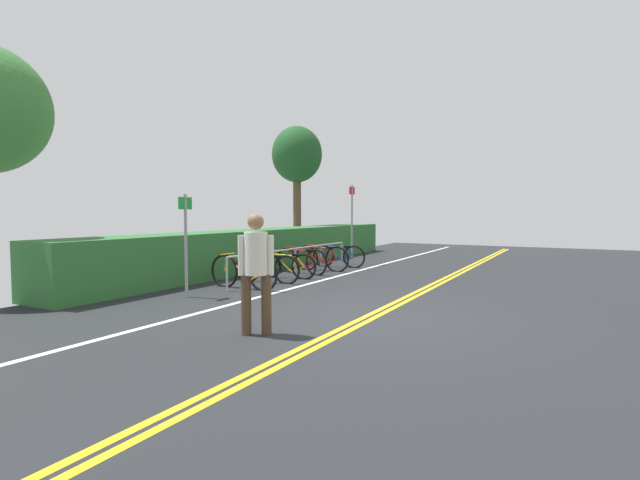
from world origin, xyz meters
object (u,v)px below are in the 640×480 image
bicycle_4 (322,258)px  pedestrian (256,265)px  sign_post_near (186,235)px  tree_mid (297,156)px  bike_rack (295,255)px  bicycle_2 (287,266)px  bicycle_0 (243,272)px  sign_post_far (352,217)px  bicycle_1 (267,268)px  bicycle_5 (339,256)px  bicycle_3 (301,261)px

bicycle_4 → pedestrian: (-6.68, -2.62, 0.60)m
sign_post_near → tree_mid: size_ratio=0.39×
bike_rack → tree_mid: 7.78m
bicycle_2 → bicycle_0: bearing=-178.5°
bicycle_2 → sign_post_far: bearing=-1.0°
sign_post_near → bicycle_2: bearing=-5.3°
bicycle_1 → pedestrian: 4.89m
bike_rack → bicycle_2: 0.55m
bicycle_0 → bicycle_5: (4.69, -0.01, -0.03)m
bike_rack → pedestrian: 6.01m
bicycle_0 → bicycle_2: bicycle_0 is taller
bicycle_0 → pedestrian: pedestrian is taller
bicycle_3 → bicycle_4: bearing=-11.6°
bicycle_2 → pedestrian: pedestrian is taller
bicycle_0 → bike_rack: bearing=2.3°
bicycle_1 → bicycle_5: 3.67m
bicycle_0 → tree_mid: 9.80m
bicycle_1 → tree_mid: (7.31, 3.64, 3.62)m
sign_post_far → tree_mid: size_ratio=0.49×
bicycle_0 → sign_post_far: (5.62, -0.02, 1.15)m
bicycle_5 → pedestrian: pedestrian is taller
bicycle_4 → sign_post_near: 5.11m
bicycle_5 → pedestrian: bearing=-161.4°
bicycle_4 → pedestrian: 7.21m
bicycle_5 → sign_post_far: (0.94, -0.01, 1.18)m
sign_post_near → tree_mid: bearing=19.2°
bicycle_2 → sign_post_near: bearing=174.7°
bicycle_4 → bicycle_5: bearing=-1.9°
tree_mid → bicycle_3: bearing=-147.5°
bicycle_2 → sign_post_near: (-3.20, 0.30, 0.92)m
bicycle_1 → sign_post_near: size_ratio=0.87×
bicycle_2 → bicycle_3: (0.97, 0.15, 0.03)m
bike_rack → bicycle_5: bike_rack is taller
bicycle_0 → tree_mid: (8.32, 3.72, 3.58)m
bicycle_2 → bicycle_3: 0.98m
bicycle_4 → sign_post_near: sign_post_near is taller
sign_post_far → tree_mid: (2.70, 3.74, 2.44)m
bicycle_0 → sign_post_near: size_ratio=0.91×
bicycle_0 → bicycle_3: 2.82m
bicycle_0 → bicycle_3: size_ratio=1.04×
bike_rack → bicycle_1: 1.34m
bicycle_5 → bike_rack: bearing=177.6°
bicycle_5 → sign_post_far: size_ratio=0.66×
bicycle_2 → pedestrian: (-4.87, -2.65, 0.64)m
bicycle_1 → bicycle_4: (2.64, -0.05, 0.02)m
bicycle_2 → bicycle_5: (2.85, -0.06, 0.01)m
bicycle_0 → tree_mid: bearing=24.1°
bicycle_2 → pedestrian: 5.58m
pedestrian → sign_post_near: size_ratio=0.82×
bike_rack → bicycle_3: bearing=12.8°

